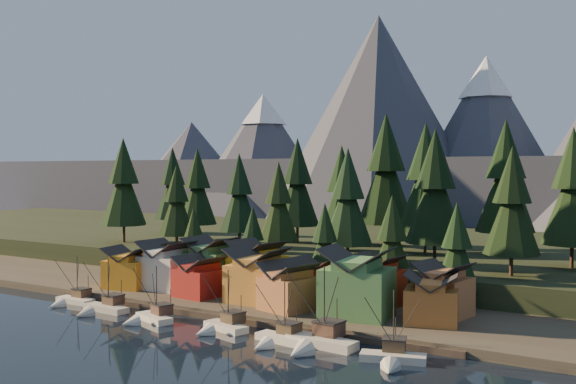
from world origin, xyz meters
The scene contains 45 objects.
ground centered at (0.00, 0.00, 0.00)m, with size 500.00×500.00×0.00m, color black.
shore_strip centered at (0.00, 40.00, 0.75)m, with size 400.00×50.00×1.50m, color #393229.
hillside centered at (0.00, 90.00, 3.00)m, with size 420.00×100.00×6.00m, color black.
dock centered at (0.00, 16.50, 0.50)m, with size 80.00×4.00×1.00m, color #453B31.
mountain_ridge centered at (-4.20, 213.59, 26.06)m, with size 560.00×190.00×90.00m.
boat_0 centered at (-33.50, 10.96, 1.90)m, with size 8.25×9.00×9.87m.
boat_1 centered at (-23.12, 8.87, 1.97)m, with size 9.41×10.19×10.53m.
boat_2 centered at (-10.87, 8.06, 2.03)m, with size 8.66×9.17×10.28m.
boat_3 centered at (3.11, 9.42, 2.12)m, with size 8.65×9.20×10.61m.
boat_4 centered at (14.53, 8.05, 1.93)m, with size 9.03×9.63×10.16m.
boat_5 centered at (20.56, 8.80, 2.45)m, with size 11.04×11.87×12.80m.
boat_6 centered at (32.37, 7.78, 1.99)m, with size 9.27×9.72×10.42m.
house_front_0 centered at (-30.64, 22.81, 5.82)m, with size 9.68×9.34×8.21m.
house_front_1 centered at (-23.36, 26.05, 6.53)m, with size 9.33×8.96×9.57m.
house_front_2 centered at (-12.76, 23.39, 5.48)m, with size 8.58×8.63×7.57m.
house_front_3 centered at (-0.74, 25.08, 6.61)m, with size 10.00×9.57×9.73m.
house_front_4 centered at (7.57, 22.31, 5.75)m, with size 9.78×10.23×8.09m.
house_front_5 centered at (19.71, 23.73, 7.38)m, with size 11.80×10.96×11.20m.
house_front_6 centered at (31.50, 25.58, 5.67)m, with size 9.58×9.27×7.93m.
house_back_0 centered at (-29.40, 31.69, 6.10)m, with size 8.81×8.53×8.76m.
house_back_1 centered at (-16.78, 31.89, 6.79)m, with size 9.07×9.18×10.08m.
house_back_2 centered at (-6.38, 33.09, 6.71)m, with size 10.69×10.07×9.92m.
house_back_3 centered at (7.95, 31.44, 5.62)m, with size 7.73×6.88×7.84m.
house_back_4 centered at (18.82, 33.82, 6.13)m, with size 8.94×8.66×8.82m.
house_back_5 centered at (31.44, 31.39, 6.09)m, with size 9.09×9.16×8.74m.
tree_hill_0 centered at (-62.00, 52.00, 21.20)m, with size 11.94×11.94×27.81m.
tree_hill_1 centered at (-50.00, 68.00, 19.85)m, with size 10.87×10.87×25.33m.
tree_hill_2 centered at (-40.00, 48.00, 17.26)m, with size 8.84×8.84×20.60m.
tree_hill_3 centered at (-30.00, 60.00, 18.84)m, with size 10.08×10.08×23.49m.
tree_hill_4 centered at (-22.00, 75.00, 21.12)m, with size 11.87×11.87×27.66m.
tree_hill_5 centered at (-12.00, 50.00, 17.55)m, with size 9.07×9.07×21.14m.
tree_hill_6 centered at (-4.00, 65.00, 19.72)m, with size 10.78×10.78×25.11m.
tree_hill_7 centered at (6.00, 48.00, 19.02)m, with size 10.23×10.23×23.83m.
tree_hill_8 centered at (14.00, 72.00, 22.52)m, with size 12.97×12.97×30.22m.
tree_hill_9 centered at (22.00, 55.00, 21.12)m, with size 11.87×11.87×27.66m.
tree_hill_10 centered at (30.00, 80.00, 22.89)m, with size 13.26×13.26×30.89m.
tree_hill_11 centered at (38.00, 50.00, 18.93)m, with size 10.15×10.15×23.65m.
tree_hill_12 centered at (46.00, 66.00, 21.19)m, with size 11.93×11.93×27.78m.
tree_hill_15 centered at (0.00, 82.00, 24.44)m, with size 14.48×14.48×33.72m.
tree_hill_16 centered at (-68.00, 78.00, 20.30)m, with size 11.23×11.23×26.16m.
tree_shore_0 centered at (-28.00, 40.00, 9.96)m, with size 6.65×6.65×15.49m.
tree_shore_1 centered at (-12.00, 40.00, 10.38)m, with size 6.98×6.98×16.26m.
tree_shore_2 centered at (5.00, 40.00, 11.00)m, with size 7.47×7.47×17.39m.
tree_shore_3 centered at (19.00, 40.00, 12.07)m, with size 8.30×8.30×19.34m.
tree_shore_4 centered at (31.00, 40.00, 11.47)m, with size 7.83×7.83×18.25m.
Camera 1 is at (64.05, -69.78, 25.30)m, focal length 40.00 mm.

